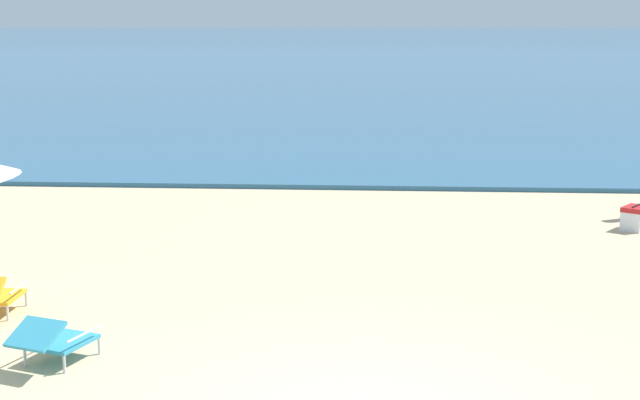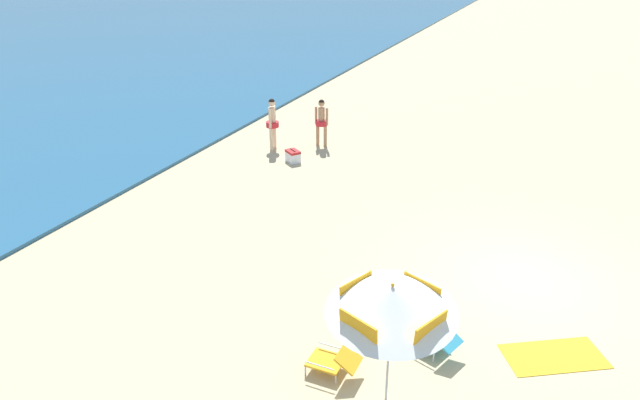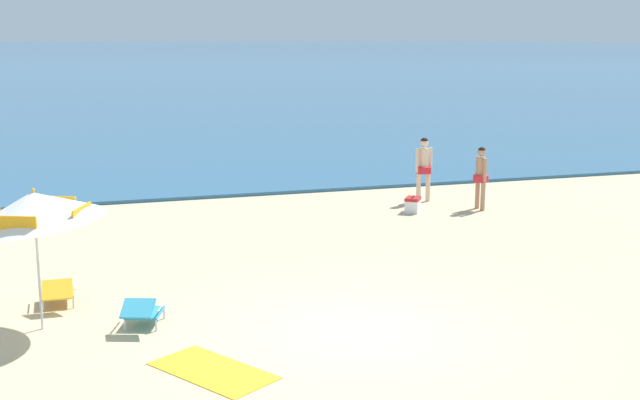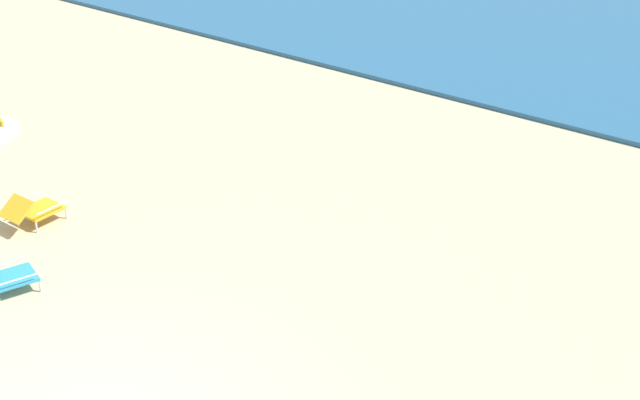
% 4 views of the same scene
% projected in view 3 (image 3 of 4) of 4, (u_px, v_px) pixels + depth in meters
% --- Properties ---
extents(ground_plane, '(800.00, 800.00, 0.00)m').
position_uv_depth(ground_plane, '(359.00, 333.00, 12.68)').
color(ground_plane, tan).
extents(ocean_water, '(800.00, 800.00, 0.10)m').
position_uv_depth(ocean_water, '(69.00, 46.00, 397.37)').
color(ocean_water, '#285B7F').
rests_on(ocean_water, ground).
extents(beach_umbrella_striped_main, '(2.39, 2.36, 2.32)m').
position_uv_depth(beach_umbrella_striped_main, '(34.00, 207.00, 12.45)').
color(beach_umbrella_striped_main, silver).
rests_on(beach_umbrella_striped_main, ground).
extents(lounge_chair_under_umbrella, '(0.59, 0.90, 0.53)m').
position_uv_depth(lounge_chair_under_umbrella, '(58.00, 292.00, 13.83)').
color(lounge_chair_under_umbrella, gold).
rests_on(lounge_chair_under_umbrella, ground).
extents(lounge_chair_beside_umbrella, '(0.79, 1.01, 0.52)m').
position_uv_depth(lounge_chair_beside_umbrella, '(142.00, 311.00, 12.84)').
color(lounge_chair_beside_umbrella, teal).
rests_on(lounge_chair_beside_umbrella, ground).
extents(person_standing_near_shore, '(0.53, 0.44, 1.80)m').
position_uv_depth(person_standing_near_shore, '(424.00, 165.00, 22.55)').
color(person_standing_near_shore, beige).
rests_on(person_standing_near_shore, ground).
extents(person_standing_beside, '(0.41, 0.50, 1.68)m').
position_uv_depth(person_standing_beside, '(481.00, 173.00, 21.55)').
color(person_standing_beside, tan).
rests_on(person_standing_beside, ground).
extents(cooler_box, '(0.57, 0.61, 0.43)m').
position_uv_depth(cooler_box, '(413.00, 205.00, 21.35)').
color(cooler_box, white).
rests_on(cooler_box, ground).
extents(beach_towel, '(1.71, 2.00, 0.01)m').
position_uv_depth(beach_towel, '(213.00, 371.00, 11.22)').
color(beach_towel, gold).
rests_on(beach_towel, ground).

